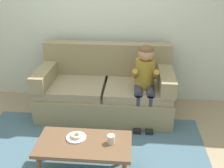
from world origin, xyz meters
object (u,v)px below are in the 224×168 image
toy_controller (59,142)px  donut (76,135)px  coffee_table (84,146)px  mug (111,139)px  couch (106,90)px  person_child (145,78)px

toy_controller → donut: bearing=-61.9°
toy_controller → coffee_table: bearing=-59.1°
mug → couch: bearing=98.8°
coffee_table → mug: mug is taller
person_child → toy_controller: person_child is taller
donut → mug: (0.37, -0.05, 0.01)m
donut → mug: mug is taller
person_child → mug: person_child is taller
person_child → donut: (-0.73, -1.02, -0.25)m
mug → toy_controller: size_ratio=0.40×
toy_controller → couch: bearing=47.9°
couch → person_child: bearing=-20.8°
couch → toy_controller: bearing=-120.8°
donut → toy_controller: bearing=129.4°
couch → toy_controller: (-0.50, -0.84, -0.33)m
coffee_table → mug: size_ratio=10.86×
couch → person_child: 0.67m
donut → mug: 0.38m
couch → mug: couch is taller
donut → toy_controller: donut is taller
couch → person_child: person_child is taller
person_child → coffee_table: bearing=-120.5°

